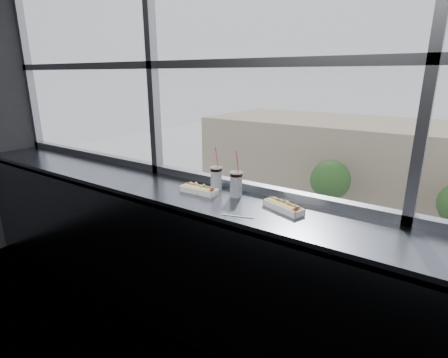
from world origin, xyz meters
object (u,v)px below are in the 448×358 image
Objects in this scene: hotdog_tray_left at (199,189)px; pedestrian_b at (398,225)px; pedestrian_a at (350,212)px; car_near_a at (205,245)px; soda_cup_right at (236,183)px; car_near_c at (407,313)px; soda_cup_left at (216,177)px; loose_straw at (238,216)px; car_near_b at (272,268)px; wrapper at (200,193)px; tree_left at (330,180)px; car_far_b at (432,251)px; hotdog_tray_right at (283,206)px.

hotdog_tray_left is 0.15× the size of pedestrian_b.
car_near_a is at bearing -118.41° from pedestrian_a.
pedestrian_a is (-5.83, 28.90, -11.15)m from hotdog_tray_left.
soda_cup_right is at bearing 17.41° from hotdog_tray_left.
soda_cup_left is at bearing 175.06° from car_near_c.
loose_straw is at bearing 176.53° from car_near_c.
car_near_b is (-7.24, 16.26, -11.14)m from hotdog_tray_left.
soda_cup_left reaches higher than car_near_b.
car_near_b is at bearing -83.48° from car_near_a.
wrapper reaches higher than car_near_c.
car_near_a is 1.00× the size of tree_left.
soda_cup_right is 0.18× the size of pedestrian_b.
tree_left reaches higher than car_near_a.
car_far_b is at bearing -53.75° from pedestrian_b.
car_far_b is (0.60, 24.47, -10.95)m from loose_straw.
hotdog_tray_left is at bearing -86.48° from pedestrian_b.
wrapper is 0.02× the size of car_near_b.
hotdog_tray_right reaches higher than pedestrian_b.
soda_cup_right reaches higher than loose_straw.
tree_left is at bearing 126.10° from hotdog_tray_right.
wrapper is 0.02× the size of tree_left.
loose_straw is 19.86m from car_near_c.
hotdog_tray_right is at bearing -7.46° from soda_cup_right.
loose_straw is 30.75m from tree_left.
tree_left is (-0.44, 12.00, 2.82)m from car_near_b.
soda_cup_right is at bearing -74.26° from tree_left.
loose_straw is (-0.18, -0.25, -0.02)m from hotdog_tray_right.
car_near_a is at bearing -112.58° from tree_left.
car_near_a is at bearing 149.05° from hotdog_tray_right.
tree_left is at bearing 88.36° from loose_straw.
hotdog_tray_right reaches higher than car_far_b.
soda_cup_left is at bearing -159.49° from car_near_b.
car_near_a reaches higher than car_near_c.
hotdog_tray_right is 31.61m from pedestrian_a.
pedestrian_a is (-6.09, 28.81, -11.22)m from soda_cup_right.
wrapper is at bearing -135.54° from car_near_a.
pedestrian_b is (-2.34, 11.80, 0.01)m from car_near_c.
pedestrian_a is at bearing 99.28° from hotdog_tray_left.
car_far_b reaches higher than pedestrian_a.
hotdog_tray_right is at bearing -73.56° from tree_left.
car_near_c is at bearing -78.80° from pedestrian_b.
tree_left is at bearing -16.06° from car_near_a.
loose_straw is at bearing -55.73° from soda_cup_right.
soda_cup_left is at bearing -78.43° from pedestrian_a.
car_far_b reaches higher than car_near_b.
wrapper is at bearing 138.83° from loose_straw.
soda_cup_left is at bearing 122.16° from loose_straw.
wrapper is at bearing -154.98° from hotdog_tray_right.
pedestrian_b reaches higher than pedestrian_a.
wrapper is at bearing -155.41° from soda_cup_right.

